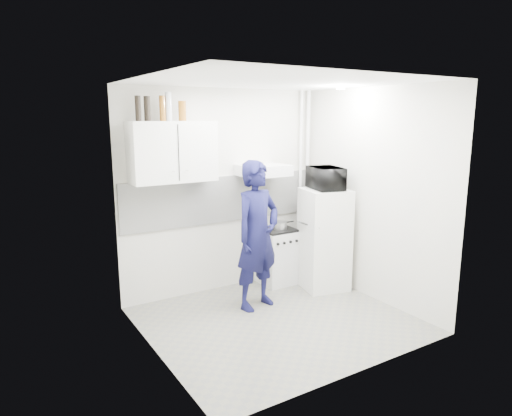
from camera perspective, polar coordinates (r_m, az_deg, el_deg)
floor at (r=5.28m, az=2.69°, el=-13.87°), size 2.80×2.80×0.00m
ceiling at (r=4.79m, az=2.99°, el=15.54°), size 2.80×2.80×0.00m
wall_back at (r=5.92m, az=-4.05°, el=2.11°), size 2.80×0.00×2.80m
wall_left at (r=4.25m, az=-12.91°, el=-1.85°), size 0.00×2.60×2.60m
wall_right at (r=5.77m, az=14.35°, el=1.54°), size 0.00×2.60×2.60m
person at (r=5.36m, az=0.18°, el=-3.44°), size 0.72×0.56×1.76m
stove at (r=6.27m, az=2.64°, el=-6.09°), size 0.46×0.46×0.74m
fridge at (r=6.08m, az=8.52°, el=-3.88°), size 0.66×0.66×1.33m
stove_top at (r=6.17m, az=2.67°, el=-2.70°), size 0.44×0.44×0.03m
saucepan at (r=6.13m, az=3.04°, el=-2.19°), size 0.18×0.18×0.10m
microwave at (r=5.92m, az=8.75°, el=3.70°), size 0.59×0.47×0.29m
bottle_a at (r=5.25m, az=-14.53°, el=11.96°), size 0.06×0.06×0.27m
bottle_b at (r=5.28m, az=-13.45°, el=11.99°), size 0.07×0.07×0.27m
bottle_c at (r=5.34m, az=-11.62°, el=12.11°), size 0.07×0.07×0.28m
bottle_d at (r=5.37m, az=-10.88°, el=12.34°), size 0.07×0.07×0.32m
canister_a at (r=5.43m, az=-9.21°, el=11.89°), size 0.09×0.09×0.23m
upper_cabinet at (r=5.39m, az=-10.37°, el=6.93°), size 1.00×0.35×0.70m
range_hood at (r=5.90m, az=0.93°, el=4.75°), size 0.60×0.50×0.14m
backsplash at (r=5.93m, az=-3.97°, el=1.14°), size 2.74×0.03×0.60m
pipe_a at (r=6.56m, az=6.38°, el=2.98°), size 0.05×0.05×2.60m
pipe_b at (r=6.49m, az=5.55°, el=2.90°), size 0.04×0.04×2.60m
ceiling_spot_fixture at (r=5.56m, az=10.53°, el=14.48°), size 0.10×0.10×0.02m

